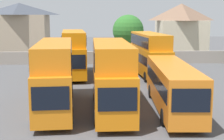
# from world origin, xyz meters

# --- Properties ---
(ground) EXTENTS (140.00, 140.00, 0.00)m
(ground) POSITION_xyz_m (0.00, 18.00, 0.00)
(ground) COLOR #4C4C4F
(depot_boundary_wall) EXTENTS (56.00, 0.50, 1.80)m
(depot_boundary_wall) POSITION_xyz_m (0.00, 24.18, 0.90)
(depot_boundary_wall) COLOR gray
(depot_boundary_wall) RESTS_ON ground
(bus_1) EXTENTS (3.20, 11.44, 4.97)m
(bus_1) POSITION_xyz_m (-4.28, 0.40, 2.80)
(bus_1) COLOR orange
(bus_1) RESTS_ON ground
(bus_2) EXTENTS (2.73, 10.76, 4.99)m
(bus_2) POSITION_xyz_m (-0.20, -0.27, 2.81)
(bus_2) COLOR orange
(bus_2) RESTS_ON ground
(bus_3) EXTENTS (3.06, 12.09, 3.34)m
(bus_3) POSITION_xyz_m (4.25, -0.11, 1.91)
(bus_3) COLOR orange
(bus_3) RESTS_ON ground
(bus_4) EXTENTS (3.27, 10.30, 5.14)m
(bus_4) POSITION_xyz_m (-3.82, 14.35, 2.89)
(bus_4) COLOR orange
(bus_4) RESTS_ON ground
(bus_5) EXTENTS (2.81, 10.97, 3.55)m
(bus_5) POSITION_xyz_m (0.47, 14.02, 2.02)
(bus_5) COLOR orange
(bus_5) RESTS_ON ground
(bus_6) EXTENTS (3.24, 11.21, 4.90)m
(bus_6) POSITION_xyz_m (4.81, 13.91, 2.76)
(bus_6) COLOR orange
(bus_6) RESTS_ON ground
(house_terrace_left) EXTENTS (9.51, 6.69, 8.95)m
(house_terrace_left) POSITION_xyz_m (-13.86, 32.92, 4.55)
(house_terrace_left) COLOR tan
(house_terrace_left) RESTS_ON ground
(house_terrace_centre) EXTENTS (8.07, 7.50, 8.91)m
(house_terrace_centre) POSITION_xyz_m (13.20, 33.03, 4.55)
(house_terrace_centre) COLOR beige
(house_terrace_centre) RESTS_ON ground
(tree_behind_wall) EXTENTS (4.68, 4.68, 7.04)m
(tree_behind_wall) POSITION_xyz_m (3.58, 26.68, 4.69)
(tree_behind_wall) COLOR brown
(tree_behind_wall) RESTS_ON ground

